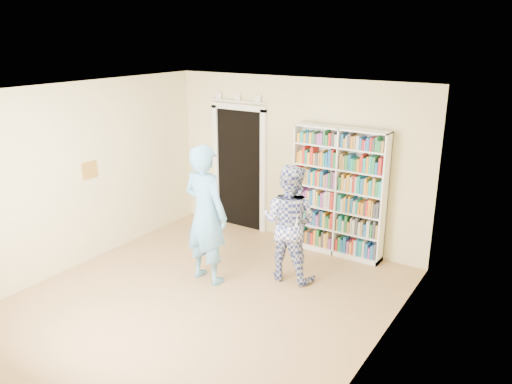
% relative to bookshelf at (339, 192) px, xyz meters
% --- Properties ---
extents(floor, '(5.00, 5.00, 0.00)m').
position_rel_bookshelf_xyz_m(floor, '(-0.84, -2.34, -1.02)').
color(floor, '#A88051').
rests_on(floor, ground).
extents(ceiling, '(5.00, 5.00, 0.00)m').
position_rel_bookshelf_xyz_m(ceiling, '(-0.84, -2.34, 1.68)').
color(ceiling, white).
rests_on(ceiling, wall_back).
extents(wall_back, '(4.50, 0.00, 4.50)m').
position_rel_bookshelf_xyz_m(wall_back, '(-0.84, 0.16, 0.33)').
color(wall_back, beige).
rests_on(wall_back, floor).
extents(wall_left, '(0.00, 5.00, 5.00)m').
position_rel_bookshelf_xyz_m(wall_left, '(-3.09, -2.34, 0.33)').
color(wall_left, beige).
rests_on(wall_left, floor).
extents(wall_right, '(0.00, 5.00, 5.00)m').
position_rel_bookshelf_xyz_m(wall_right, '(1.41, -2.34, 0.33)').
color(wall_right, beige).
rests_on(wall_right, floor).
extents(bookshelf, '(1.47, 0.27, 2.02)m').
position_rel_bookshelf_xyz_m(bookshelf, '(0.00, 0.00, 0.00)').
color(bookshelf, white).
rests_on(bookshelf, floor).
extents(doorway, '(1.10, 0.08, 2.43)m').
position_rel_bookshelf_xyz_m(doorway, '(-1.94, 0.13, 0.16)').
color(doorway, black).
rests_on(doorway, floor).
extents(wall_art, '(0.03, 0.25, 0.25)m').
position_rel_bookshelf_xyz_m(wall_art, '(-3.07, -2.14, 0.38)').
color(wall_art, brown).
rests_on(wall_art, wall_left).
extents(man_blue, '(0.76, 0.54, 1.96)m').
position_rel_bookshelf_xyz_m(man_blue, '(-1.16, -1.82, -0.04)').
color(man_blue, '#5EA1D1').
rests_on(man_blue, floor).
extents(man_plaid, '(0.86, 0.69, 1.67)m').
position_rel_bookshelf_xyz_m(man_plaid, '(-0.22, -1.15, -0.18)').
color(man_plaid, '#2E3B8F').
rests_on(man_plaid, floor).
extents(paper_sheet, '(0.19, 0.03, 0.27)m').
position_rel_bookshelf_xyz_m(paper_sheet, '(-0.11, -1.31, -0.10)').
color(paper_sheet, white).
rests_on(paper_sheet, man_plaid).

